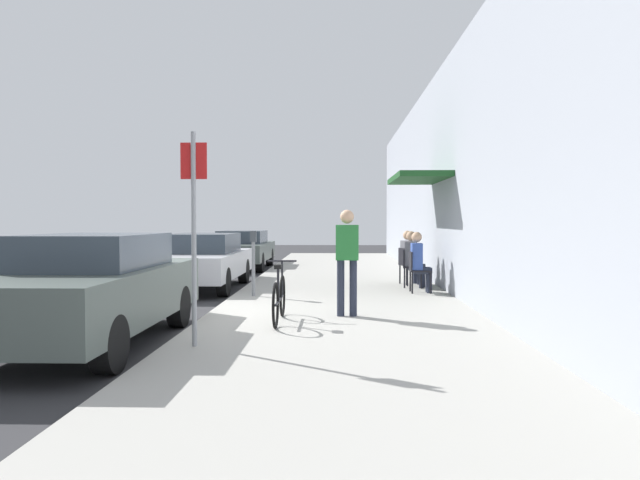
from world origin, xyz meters
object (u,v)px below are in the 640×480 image
at_px(street_sign, 194,221).
at_px(parked_car_2, 242,249).
at_px(parking_meter, 253,258).
at_px(seated_patron_1, 413,257).
at_px(parked_car_1, 202,260).
at_px(seated_patron_2, 410,255).
at_px(parked_car_0, 91,288).
at_px(cafe_chair_0, 416,269).
at_px(pedestrian_standing, 347,254).
at_px(cafe_chair_1, 411,265).
at_px(cafe_chair_2, 407,263).
at_px(bicycle_0, 279,298).
at_px(seated_patron_0, 419,260).

bearing_deg(street_sign, parked_car_2, 96.69).
bearing_deg(parking_meter, seated_patron_1, 24.91).
bearing_deg(parked_car_2, parked_car_1, -90.00).
bearing_deg(seated_patron_2, street_sign, -116.70).
bearing_deg(parked_car_0, cafe_chair_0, 44.26).
bearing_deg(pedestrian_standing, parked_car_0, -153.16).
bearing_deg(seated_patron_2, pedestrian_standing, -108.77).
height_order(parked_car_0, cafe_chair_1, parked_car_0).
height_order(cafe_chair_1, pedestrian_standing, pedestrian_standing).
bearing_deg(parked_car_1, seated_patron_1, -6.41).
xyz_separation_m(parked_car_1, parked_car_2, (0.00, 5.94, -0.01)).
bearing_deg(parked_car_1, cafe_chair_0, -16.92).
distance_m(cafe_chair_0, pedestrian_standing, 3.49).
distance_m(street_sign, seated_patron_1, 7.23).
height_order(parked_car_2, parking_meter, parking_meter).
bearing_deg(parked_car_1, cafe_chair_1, -6.28).
distance_m(parked_car_1, seated_patron_1, 5.03).
bearing_deg(seated_patron_1, cafe_chair_2, 95.02).
xyz_separation_m(parked_car_1, bicycle_0, (2.37, -5.17, -0.22)).
bearing_deg(cafe_chair_2, seated_patron_1, -84.98).
height_order(parked_car_0, seated_patron_2, parked_car_0).
relative_size(cafe_chair_2, pedestrian_standing, 0.51).
height_order(seated_patron_2, pedestrian_standing, pedestrian_standing).
height_order(parked_car_1, parking_meter, parking_meter).
bearing_deg(seated_patron_0, cafe_chair_1, 93.38).
height_order(parked_car_1, seated_patron_1, seated_patron_1).
height_order(parked_car_2, seated_patron_1, seated_patron_1).
xyz_separation_m(parked_car_2, bicycle_0, (2.37, -11.11, -0.21)).
height_order(cafe_chair_1, seated_patron_1, seated_patron_1).
distance_m(parked_car_1, parked_car_2, 5.94).
bearing_deg(street_sign, parking_meter, 89.39).
bearing_deg(pedestrian_standing, seated_patron_1, 68.38).
relative_size(cafe_chair_1, seated_patron_1, 0.67).
height_order(cafe_chair_0, cafe_chair_2, same).
xyz_separation_m(parked_car_0, bicycle_0, (2.37, 1.14, -0.28)).
height_order(seated_patron_0, pedestrian_standing, pedestrian_standing).
bearing_deg(seated_patron_1, parked_car_1, 173.59).
bearing_deg(cafe_chair_1, cafe_chair_0, -90.22).
relative_size(parked_car_0, parked_car_1, 1.00).
bearing_deg(seated_patron_0, parked_car_0, -136.09).
xyz_separation_m(parked_car_2, cafe_chair_0, (4.93, -7.44, -0.07)).
distance_m(cafe_chair_1, seated_patron_1, 0.20).
bearing_deg(parked_car_0, parked_car_1, 90.00).
bearing_deg(parked_car_2, street_sign, -83.31).
relative_size(cafe_chair_0, cafe_chair_1, 1.00).
height_order(street_sign, cafe_chair_2, street_sign).
distance_m(parked_car_0, seated_patron_1, 7.62).
xyz_separation_m(parked_car_0, street_sign, (1.50, -0.53, 0.88)).
relative_size(seated_patron_1, seated_patron_2, 1.00).
bearing_deg(parking_meter, parked_car_2, 100.83).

